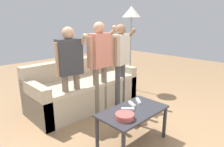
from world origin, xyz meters
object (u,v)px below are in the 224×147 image
Objects in this scene: game_remote_wand_near at (138,101)px; game_remote_wand_spare at (132,104)px; player_center at (100,57)px; player_right at (121,55)px; game_remote_wand_far at (128,109)px; game_remote_nunchuk at (123,118)px; player_left at (70,64)px; snack_bowl at (125,116)px; floor_lamp at (131,17)px; coffee_table at (133,115)px; couch at (83,89)px.

game_remote_wand_spare is (-0.14, -0.00, 0.00)m from game_remote_wand_near.
player_center reaches higher than game_remote_wand_spare.
player_right reaches higher than game_remote_wand_spare.
game_remote_nunchuk is at bearing -151.51° from game_remote_wand_far.
player_left is 10.48× the size of game_remote_wand_far.
game_remote_wand_spare is at bearing 27.94° from snack_bowl.
floor_lamp is at bearing 38.51° from game_remote_nunchuk.
coffee_table is at bearing 17.27° from snack_bowl.
game_remote_wand_near is at bearing -136.04° from floor_lamp.
game_remote_wand_far and game_remote_wand_spare have the same top height.
couch is at bearing 139.26° from player_right.
floor_lamp is 1.26× the size of player_left.
game_remote_wand_near is 0.29m from game_remote_wand_far.
couch is 1.36× the size of player_left.
coffee_table is 6.37× the size of game_remote_wand_far.
coffee_table is 5.83× the size of game_remote_wand_near.
couch is 2.24× the size of coffee_table.
game_remote_wand_spare is at bearing -104.20° from player_center.
game_remote_wand_far is at bearing -111.67° from player_center.
player_center reaches higher than player_right.
player_left is 9.18× the size of game_remote_wand_spare.
game_remote_nunchuk is 0.06× the size of player_left.
player_right is at bearing 44.37° from game_remote_nunchuk.
floor_lamp is at bearing 39.70° from game_remote_wand_far.
couch is 1.30× the size of player_center.
couch is at bearing 95.81° from player_center.
game_remote_wand_spare is at bearing 46.54° from coffee_table.
floor_lamp is 1.20× the size of player_center.
player_right is (0.78, 0.95, 0.52)m from coffee_table.
player_center is (0.52, -0.06, 0.04)m from player_left.
game_remote_wand_near is at bearing 19.96° from game_remote_nunchuk.
couch reaches higher than coffee_table.
snack_bowl is at bearing -91.64° from player_left.
game_remote_nunchuk is at bearing -153.87° from game_remote_wand_spare.
coffee_table is 5.59× the size of game_remote_wand_spare.
game_remote_wand_far is (0.18, 0.11, -0.01)m from snack_bowl.
game_remote_nunchuk is 0.41m from game_remote_wand_spare.
floor_lamp reaches higher than coffee_table.
snack_bowl is 0.37m from game_remote_wand_spare.
floor_lamp is 2.18m from game_remote_wand_spare.
game_remote_wand_spare is (-0.18, -1.28, 0.17)m from couch.
snack_bowl reaches higher than coffee_table.
game_remote_nunchuk is 0.06× the size of player_right.
floor_lamp is (1.75, 1.42, 1.09)m from snack_bowl.
player_center is at bearing 60.81° from game_remote_nunchuk.
game_remote_nunchuk reaches higher than game_remote_wand_far.
game_remote_wand_far is at bearing -157.41° from game_remote_wand_spare.
player_right is 1.17m from game_remote_wand_spare.
game_remote_wand_far is (0.21, 0.12, -0.01)m from game_remote_nunchuk.
couch is 1.09× the size of floor_lamp.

